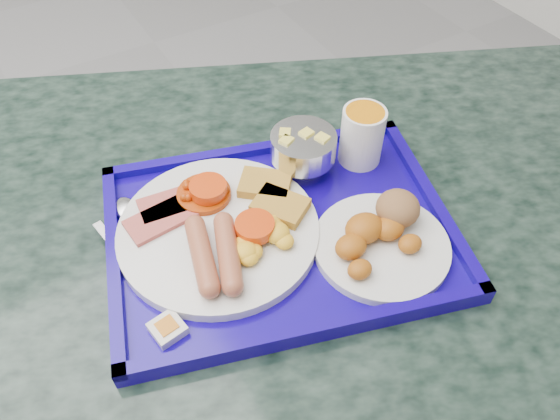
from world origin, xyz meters
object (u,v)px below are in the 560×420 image
object	(u,v)px
fruit_bowl	(303,147)
juice_cup	(362,134)
tray	(280,232)
table	(290,309)
main_plate	(223,228)
bread_plate	(382,236)

from	to	relation	value
fruit_bowl	juice_cup	bearing A→B (deg)	-15.53
fruit_bowl	tray	bearing A→B (deg)	-136.09
table	juice_cup	distance (m)	0.32
main_plate	table	bearing A→B (deg)	-20.09
table	bread_plate	size ratio (longest dim) A/B	8.32
bread_plate	table	bearing A→B (deg)	133.05
table	bread_plate	world-z (taller)	bread_plate
tray	juice_cup	bearing A→B (deg)	19.29
bread_plate	juice_cup	bearing A→B (deg)	63.83
fruit_bowl	juice_cup	size ratio (longest dim) A/B	1.07
tray	bread_plate	distance (m)	0.14
table	tray	distance (m)	0.21
tray	table	bearing A→B (deg)	-3.51
fruit_bowl	juice_cup	xyz separation A→B (m)	(0.09, -0.02, 0.01)
tray	juice_cup	size ratio (longest dim) A/B	5.98
main_plate	tray	bearing A→B (deg)	-24.13
tray	bread_plate	size ratio (longest dim) A/B	2.99
table	main_plate	xyz separation A→B (m)	(-0.09, 0.03, 0.23)
table	fruit_bowl	bearing A→B (deg)	51.10
main_plate	juice_cup	distance (m)	0.25
main_plate	fruit_bowl	bearing A→B (deg)	18.85
table	main_plate	size ratio (longest dim) A/B	5.52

